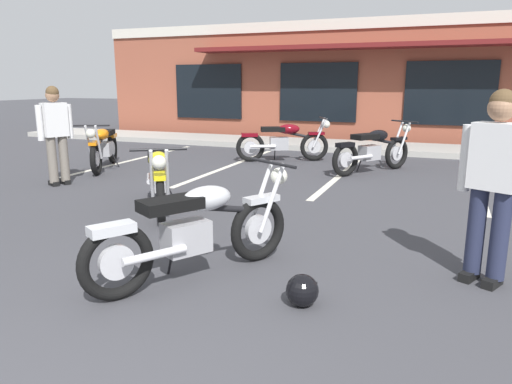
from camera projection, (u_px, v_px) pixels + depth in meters
name	position (u px, v px, depth m)	size (l,w,h in m)	color
ground_plane	(263.00, 240.00, 5.35)	(80.00, 80.00, 0.00)	#3D3D42
sidewalk_kerb	(371.00, 147.00, 12.53)	(22.00, 1.80, 0.14)	#A8A59E
brick_storefront_building	(392.00, 82.00, 15.72)	(18.08, 6.16, 3.49)	brown
painted_stall_lines	(343.00, 173.00, 9.29)	(9.72, 4.80, 0.01)	silver
motorcycle_foreground_classic	(196.00, 228.00, 4.22)	(1.32, 1.88, 0.98)	black
motorcycle_red_sportbike	(373.00, 149.00, 9.29)	(1.41, 1.83, 0.98)	black
motorcycle_black_cruiser	(159.00, 177.00, 6.52)	(1.41, 1.83, 0.98)	black
motorcycle_silver_naked	(104.00, 146.00, 9.68)	(1.21, 1.95, 0.98)	black
motorcycle_blue_standard	(284.00, 141.00, 10.63)	(1.94, 1.22, 0.98)	black
person_in_black_shirt	(55.00, 130.00, 8.01)	(0.38, 0.59, 1.68)	black
person_in_shorts_foreground	(494.00, 176.00, 4.02)	(0.59, 0.39, 1.68)	black
helmet_on_pavement	(302.00, 290.00, 3.74)	(0.26, 0.26, 0.26)	black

